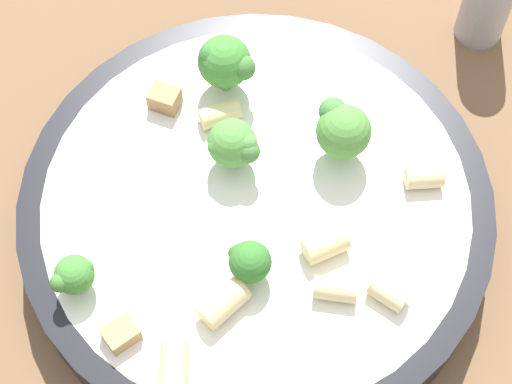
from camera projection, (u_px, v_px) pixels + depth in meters
name	position (u px, v px, depth m)	size (l,w,h in m)	color
ground_plane	(256.00, 228.00, 0.55)	(2.00, 2.00, 0.00)	brown
pasta_bowl	(256.00, 212.00, 0.53)	(0.29, 0.29, 0.04)	black
broccoli_floret_0	(230.00, 61.00, 0.54)	(0.04, 0.03, 0.04)	#84AD60
broccoli_floret_1	(343.00, 129.00, 0.51)	(0.03, 0.04, 0.04)	#84AD60
broccoli_floret_2	(233.00, 145.00, 0.51)	(0.03, 0.03, 0.04)	#84AD60
broccoli_floret_3	(249.00, 261.00, 0.48)	(0.02, 0.02, 0.03)	#9EC175
broccoli_floret_4	(74.00, 275.00, 0.48)	(0.03, 0.02, 0.03)	#84AD60
rigatoni_0	(224.00, 303.00, 0.48)	(0.02, 0.02, 0.03)	beige
rigatoni_1	(325.00, 245.00, 0.50)	(0.02, 0.02, 0.03)	beige
rigatoni_2	(174.00, 366.00, 0.46)	(0.02, 0.02, 0.03)	beige
rigatoni_3	(220.00, 114.00, 0.54)	(0.01, 0.01, 0.03)	beige
rigatoni_4	(335.00, 289.00, 0.48)	(0.01, 0.01, 0.02)	beige
rigatoni_5	(388.00, 293.00, 0.48)	(0.01, 0.01, 0.02)	beige
rigatoni_6	(424.00, 177.00, 0.52)	(0.01, 0.01, 0.02)	beige
chicken_chunk_0	(165.00, 99.00, 0.55)	(0.02, 0.01, 0.01)	#A87A4C
chicken_chunk_1	(121.00, 334.00, 0.47)	(0.02, 0.01, 0.01)	tan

